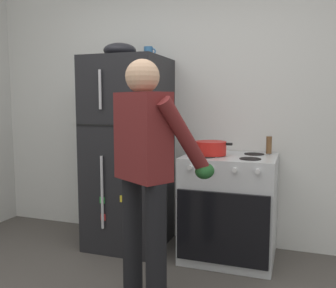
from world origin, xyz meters
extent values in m
cube|color=silver|center=(0.00, 1.95, 1.35)|extent=(6.00, 0.10, 2.70)
cube|color=black|center=(-0.51, 1.57, 0.87)|extent=(0.68, 0.68, 1.74)
cube|color=black|center=(-0.51, 1.23, 1.15)|extent=(0.67, 0.01, 0.01)
cylinder|color=#B7B7BC|center=(-0.60, 1.20, 0.57)|extent=(0.02, 0.02, 0.63)
cylinder|color=#B7B7BC|center=(-0.60, 1.20, 1.45)|extent=(0.02, 0.02, 0.33)
cube|color=yellow|center=(-0.42, 1.22, 0.53)|extent=(0.04, 0.01, 0.06)
cube|color=green|center=(-0.61, 1.22, 0.50)|extent=(0.04, 0.01, 0.06)
cube|color=red|center=(-0.60, 1.22, 0.35)|extent=(0.04, 0.01, 0.06)
cube|color=silver|center=(0.43, 1.57, 0.45)|extent=(0.76, 0.64, 0.89)
cube|color=black|center=(0.43, 1.25, 0.37)|extent=(0.53, 0.01, 0.32)
cylinder|color=black|center=(0.25, 1.43, 0.89)|extent=(0.17, 0.17, 0.01)
cylinder|color=black|center=(0.61, 1.43, 0.89)|extent=(0.17, 0.17, 0.01)
cylinder|color=black|center=(0.25, 1.71, 0.89)|extent=(0.17, 0.17, 0.01)
cylinder|color=black|center=(0.61, 1.71, 0.89)|extent=(0.17, 0.17, 0.01)
cylinder|color=silver|center=(0.17, 1.23, 0.83)|extent=(0.04, 0.03, 0.04)
cylinder|color=silver|center=(0.34, 1.23, 0.83)|extent=(0.04, 0.03, 0.04)
cylinder|color=silver|center=(0.52, 1.23, 0.83)|extent=(0.04, 0.03, 0.04)
cylinder|color=silver|center=(0.69, 1.23, 0.83)|extent=(0.04, 0.03, 0.04)
cube|color=black|center=(0.43, 1.23, 0.37)|extent=(0.72, 0.03, 0.57)
cylinder|color=black|center=(-0.05, 0.63, 0.43)|extent=(0.13, 0.13, 0.86)
cylinder|color=black|center=(0.17, 0.50, 0.43)|extent=(0.13, 0.13, 0.86)
cube|color=maroon|center=(0.06, 0.57, 1.13)|extent=(0.41, 0.36, 0.54)
sphere|color=tan|center=(0.06, 0.57, 1.49)|extent=(0.21, 0.21, 0.21)
sphere|color=#4A4A4A|center=(0.06, 0.57, 1.46)|extent=(0.15, 0.15, 0.15)
cylinder|color=maroon|center=(-0.02, 0.82, 1.13)|extent=(0.29, 0.40, 0.50)
cylinder|color=maroon|center=(0.32, 0.61, 1.13)|extent=(0.29, 0.40, 0.50)
ellipsoid|color=#1E5123|center=(0.07, 0.96, 0.90)|extent=(0.12, 0.18, 0.10)
ellipsoid|color=#1E5123|center=(0.41, 0.75, 0.90)|extent=(0.12, 0.18, 0.10)
cylinder|color=red|center=(0.27, 1.52, 0.96)|extent=(0.26, 0.26, 0.11)
cube|color=black|center=(0.11, 1.52, 1.00)|extent=(0.05, 0.03, 0.02)
cube|color=black|center=(0.43, 1.52, 1.00)|extent=(0.05, 0.03, 0.02)
cylinder|color=#2D6093|center=(-0.33, 1.62, 1.79)|extent=(0.08, 0.08, 0.10)
torus|color=#2D6093|center=(-0.29, 1.62, 1.79)|extent=(0.06, 0.01, 0.06)
cylinder|color=brown|center=(0.73, 1.77, 0.97)|extent=(0.05, 0.05, 0.15)
ellipsoid|color=black|center=(-0.59, 1.57, 1.81)|extent=(0.30, 0.30, 0.13)
camera|label=1|loc=(0.95, -1.50, 1.34)|focal=39.26mm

